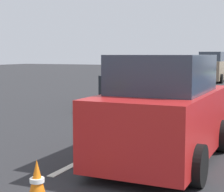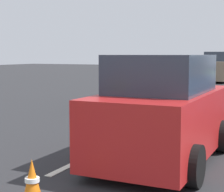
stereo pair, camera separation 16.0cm
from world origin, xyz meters
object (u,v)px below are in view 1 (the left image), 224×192
Objects in this scene: car_outgoing_ahead at (165,113)px; car_oncoming_third at (212,68)px; traffic_cone_far at (37,184)px; car_oncoming_lead at (143,83)px.

car_oncoming_third is at bearing 98.01° from car_outgoing_ahead.
car_oncoming_lead reaches higher than traffic_cone_far.
car_outgoing_ahead is at bearing 73.19° from traffic_cone_far.
car_outgoing_ahead reaches higher than traffic_cone_far.
traffic_cone_far is 3.13m from car_outgoing_ahead.
traffic_cone_far is at bearing -106.81° from car_outgoing_ahead.
car_oncoming_lead is 1.10× the size of car_outgoing_ahead.
traffic_cone_far is 0.15× the size of car_oncoming_lead.
car_oncoming_lead is at bearing 112.94° from car_outgoing_ahead.
car_oncoming_lead is 7.80m from car_outgoing_ahead.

